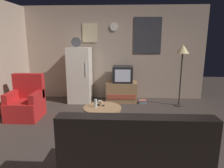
{
  "coord_description": "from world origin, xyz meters",
  "views": [
    {
      "loc": [
        0.26,
        -3.41,
        1.71
      ],
      "look_at": [
        0.05,
        0.9,
        0.75
      ],
      "focal_mm": 32.21,
      "sensor_mm": 36.0,
      "label": 1
    }
  ],
  "objects_px": {
    "tv_stand": "(121,92)",
    "coffee_table": "(102,118)",
    "crt_tv": "(123,74)",
    "mug_ceramic_tan": "(101,104)",
    "mug_ceramic_white": "(100,103)",
    "standing_lamp": "(183,54)",
    "fridge": "(80,75)",
    "remote_control": "(101,105)",
    "armchair": "(26,103)",
    "couch": "(133,156)",
    "wine_glass": "(96,103)",
    "book_stack": "(142,102)"
  },
  "relations": [
    {
      "from": "mug_ceramic_tan",
      "to": "remote_control",
      "type": "bearing_deg",
      "value": 152.67
    },
    {
      "from": "wine_glass",
      "to": "mug_ceramic_tan",
      "type": "bearing_deg",
      "value": 37.93
    },
    {
      "from": "coffee_table",
      "to": "remote_control",
      "type": "height_order",
      "value": "remote_control"
    },
    {
      "from": "mug_ceramic_tan",
      "to": "mug_ceramic_white",
      "type": "bearing_deg",
      "value": 123.95
    },
    {
      "from": "mug_ceramic_white",
      "to": "wine_glass",
      "type": "bearing_deg",
      "value": -120.28
    },
    {
      "from": "tv_stand",
      "to": "book_stack",
      "type": "xyz_separation_m",
      "value": [
        0.57,
        -0.17,
        -0.23
      ]
    },
    {
      "from": "armchair",
      "to": "couch",
      "type": "xyz_separation_m",
      "value": [
        2.27,
        -1.94,
        -0.03
      ]
    },
    {
      "from": "tv_stand",
      "to": "remote_control",
      "type": "bearing_deg",
      "value": -102.79
    },
    {
      "from": "mug_ceramic_tan",
      "to": "remote_control",
      "type": "relative_size",
      "value": 0.6
    },
    {
      "from": "standing_lamp",
      "to": "mug_ceramic_tan",
      "type": "xyz_separation_m",
      "value": [
        -1.91,
        -1.45,
        -0.86
      ]
    },
    {
      "from": "coffee_table",
      "to": "armchair",
      "type": "distance_m",
      "value": 1.84
    },
    {
      "from": "coffee_table",
      "to": "crt_tv",
      "type": "bearing_deg",
      "value": 78.25
    },
    {
      "from": "tv_stand",
      "to": "coffee_table",
      "type": "bearing_deg",
      "value": -100.95
    },
    {
      "from": "remote_control",
      "to": "couch",
      "type": "distance_m",
      "value": 1.59
    },
    {
      "from": "remote_control",
      "to": "standing_lamp",
      "type": "bearing_deg",
      "value": 62.91
    },
    {
      "from": "fridge",
      "to": "tv_stand",
      "type": "bearing_deg",
      "value": 3.02
    },
    {
      "from": "couch",
      "to": "book_stack",
      "type": "height_order",
      "value": "couch"
    },
    {
      "from": "mug_ceramic_tan",
      "to": "coffee_table",
      "type": "bearing_deg",
      "value": -71.2
    },
    {
      "from": "standing_lamp",
      "to": "coffee_table",
      "type": "distance_m",
      "value": 2.68
    },
    {
      "from": "fridge",
      "to": "crt_tv",
      "type": "height_order",
      "value": "fridge"
    },
    {
      "from": "tv_stand",
      "to": "mug_ceramic_tan",
      "type": "height_order",
      "value": "tv_stand"
    },
    {
      "from": "standing_lamp",
      "to": "coffee_table",
      "type": "bearing_deg",
      "value": -140.71
    },
    {
      "from": "fridge",
      "to": "mug_ceramic_tan",
      "type": "relative_size",
      "value": 19.67
    },
    {
      "from": "tv_stand",
      "to": "standing_lamp",
      "type": "relative_size",
      "value": 0.53
    },
    {
      "from": "coffee_table",
      "to": "remote_control",
      "type": "relative_size",
      "value": 4.8
    },
    {
      "from": "standing_lamp",
      "to": "couch",
      "type": "bearing_deg",
      "value": -114.92
    },
    {
      "from": "wine_glass",
      "to": "standing_lamp",
      "type": "bearing_deg",
      "value": 37.28
    },
    {
      "from": "standing_lamp",
      "to": "couch",
      "type": "relative_size",
      "value": 0.94
    },
    {
      "from": "couch",
      "to": "coffee_table",
      "type": "bearing_deg",
      "value": 110.31
    },
    {
      "from": "armchair",
      "to": "couch",
      "type": "height_order",
      "value": "armchair"
    },
    {
      "from": "fridge",
      "to": "mug_ceramic_white",
      "type": "relative_size",
      "value": 19.67
    },
    {
      "from": "fridge",
      "to": "remote_control",
      "type": "distance_m",
      "value": 1.88
    },
    {
      "from": "remote_control",
      "to": "armchair",
      "type": "relative_size",
      "value": 0.16
    },
    {
      "from": "mug_ceramic_tan",
      "to": "couch",
      "type": "bearing_deg",
      "value": -69.77
    },
    {
      "from": "crt_tv",
      "to": "book_stack",
      "type": "relative_size",
      "value": 2.53
    },
    {
      "from": "mug_ceramic_tan",
      "to": "crt_tv",
      "type": "bearing_deg",
      "value": 76.79
    },
    {
      "from": "coffee_table",
      "to": "wine_glass",
      "type": "relative_size",
      "value": 4.8
    },
    {
      "from": "wine_glass",
      "to": "armchair",
      "type": "distance_m",
      "value": 1.72
    },
    {
      "from": "fridge",
      "to": "crt_tv",
      "type": "relative_size",
      "value": 3.28
    },
    {
      "from": "wine_glass",
      "to": "couch",
      "type": "relative_size",
      "value": 0.09
    },
    {
      "from": "tv_stand",
      "to": "book_stack",
      "type": "distance_m",
      "value": 0.64
    },
    {
      "from": "fridge",
      "to": "mug_ceramic_tan",
      "type": "height_order",
      "value": "fridge"
    },
    {
      "from": "fridge",
      "to": "wine_glass",
      "type": "distance_m",
      "value": 1.91
    },
    {
      "from": "coffee_table",
      "to": "fridge",
      "type": "bearing_deg",
      "value": 113.87
    },
    {
      "from": "tv_stand",
      "to": "coffee_table",
      "type": "xyz_separation_m",
      "value": [
        -0.36,
        -1.85,
        -0.05
      ]
    },
    {
      "from": "crt_tv",
      "to": "mug_ceramic_white",
      "type": "xyz_separation_m",
      "value": [
        -0.44,
        -1.72,
        -0.28
      ]
    },
    {
      "from": "mug_ceramic_white",
      "to": "armchair",
      "type": "relative_size",
      "value": 0.09
    },
    {
      "from": "wine_glass",
      "to": "armchair",
      "type": "bearing_deg",
      "value": 161.8
    },
    {
      "from": "couch",
      "to": "mug_ceramic_white",
      "type": "bearing_deg",
      "value": 110.65
    },
    {
      "from": "crt_tv",
      "to": "couch",
      "type": "xyz_separation_m",
      "value": [
        0.13,
        -3.24,
        -0.46
      ]
    }
  ]
}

